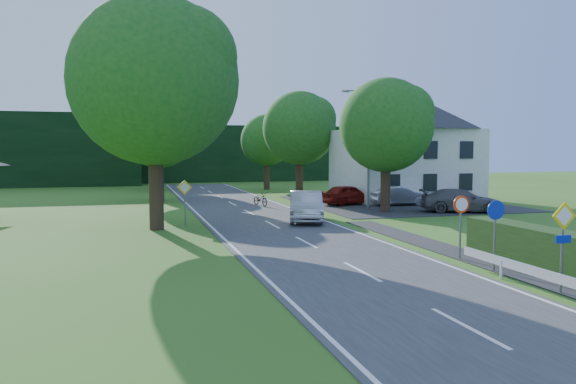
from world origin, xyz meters
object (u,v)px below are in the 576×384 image
object	(u,v)px
moving_car	(306,206)
motorcycle	(261,199)
parked_car_grey	(461,201)
parked_car_silver_a	(399,195)
parked_car_silver_b	(435,191)
parked_car_red	(348,195)
streetlight	(367,143)
parasol	(380,189)

from	to	relation	value
moving_car	motorcycle	world-z (taller)	moving_car
parked_car_grey	parked_car_silver_a	bearing A→B (deg)	39.38
moving_car	parked_car_silver_b	distance (m)	16.26
parked_car_red	parked_car_silver_b	distance (m)	7.71
parked_car_red	parked_car_silver_a	xyz separation A→B (m)	(3.38, -1.39, -0.03)
streetlight	parasol	world-z (taller)	streetlight
parked_car_red	parked_car_silver_b	world-z (taller)	parked_car_silver_b
parked_car_red	parked_car_silver_a	size ratio (longest dim) A/B	1.01
moving_car	parked_car_silver_b	world-z (taller)	moving_car
parked_car_silver_a	parked_car_red	bearing A→B (deg)	68.94
parked_car_grey	motorcycle	bearing A→B (deg)	77.75
motorcycle	parked_car_silver_a	distance (m)	9.96
parked_car_silver_b	parasol	bearing A→B (deg)	71.79
motorcycle	parked_car_silver_b	distance (m)	13.97
parked_car_silver_a	parasol	xyz separation A→B (m)	(0.07, 3.39, 0.23)
parasol	moving_car	bearing A→B (deg)	-132.35
streetlight	moving_car	xyz separation A→B (m)	(-5.90, -5.15, -3.59)
moving_car	parked_car_red	world-z (taller)	moving_car
parked_car_silver_a	parked_car_grey	bearing A→B (deg)	-159.87
moving_car	motorcycle	distance (m)	9.04
parked_car_silver_a	parked_car_silver_b	xyz separation A→B (m)	(4.26, 2.39, 0.07)
parked_car_silver_a	parked_car_grey	world-z (taller)	parked_car_grey
parked_car_red	parked_car_silver_a	bearing A→B (deg)	-128.91
motorcycle	parked_car_silver_b	xyz separation A→B (m)	(13.96, 0.13, 0.27)
streetlight	parked_car_grey	world-z (taller)	streetlight
streetlight	parked_car_silver_b	size ratio (longest dim) A/B	1.46
moving_car	parked_car_red	bearing A→B (deg)	70.85
streetlight	parked_car_grey	xyz separation A→B (m)	(5.02, -3.50, -3.68)
parked_car_silver_b	parked_car_grey	bearing A→B (deg)	156.66
parked_car_grey	parked_car_red	bearing A→B (deg)	58.79
parked_car_silver_a	moving_car	bearing A→B (deg)	127.65
parked_car_grey	parasol	distance (m)	8.66
moving_car	parked_car_grey	xyz separation A→B (m)	(10.92, 1.65, -0.09)
moving_car	parked_car_grey	world-z (taller)	moving_car
motorcycle	parked_car_grey	bearing A→B (deg)	-49.83
parked_car_grey	parked_car_silver_b	distance (m)	7.91
motorcycle	parked_car_silver_b	bearing A→B (deg)	-16.52
parked_car_grey	parasol	bearing A→B (deg)	31.66
parked_car_red	parked_car_silver_b	bearing A→B (deg)	-99.12
streetlight	parasol	size ratio (longest dim) A/B	3.91
parasol	streetlight	bearing A→B (deg)	-123.84
parasol	parked_car_silver_b	bearing A→B (deg)	-13.42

